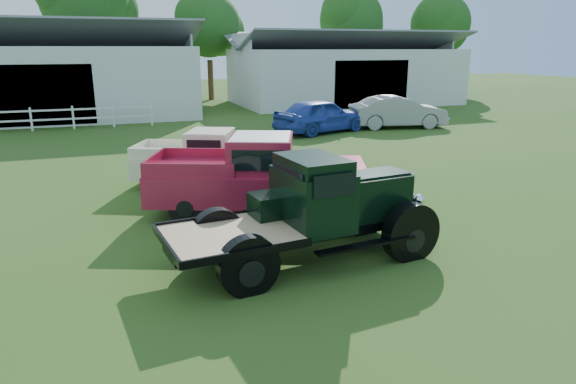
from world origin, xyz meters
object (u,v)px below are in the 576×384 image
object	(u,v)px
red_pickup	(257,175)
misc_car_grey	(398,112)
misc_car_blue	(321,116)
vintage_flatbed	(308,210)
white_pickup	(208,159)

from	to	relation	value
red_pickup	misc_car_grey	world-z (taller)	red_pickup
misc_car_blue	vintage_flatbed	bearing A→B (deg)	137.36
red_pickup	misc_car_blue	bearing A→B (deg)	81.62
vintage_flatbed	misc_car_blue	size ratio (longest dim) A/B	1.08
misc_car_blue	misc_car_grey	size ratio (longest dim) A/B	0.98
white_pickup	misc_car_grey	distance (m)	14.55
red_pickup	vintage_flatbed	bearing A→B (deg)	-66.90
red_pickup	white_pickup	xyz separation A→B (m)	(-0.65, 3.14, -0.18)
misc_car_blue	misc_car_grey	xyz separation A→B (m)	(4.52, 0.07, -0.01)
vintage_flatbed	red_pickup	xyz separation A→B (m)	(-0.06, 3.28, -0.04)
misc_car_grey	misc_car_blue	bearing A→B (deg)	102.04
misc_car_grey	white_pickup	bearing A→B (deg)	136.34
vintage_flatbed	misc_car_blue	world-z (taller)	vintage_flatbed
white_pickup	misc_car_grey	bearing A→B (deg)	60.13
vintage_flatbed	misc_car_grey	distance (m)	18.55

